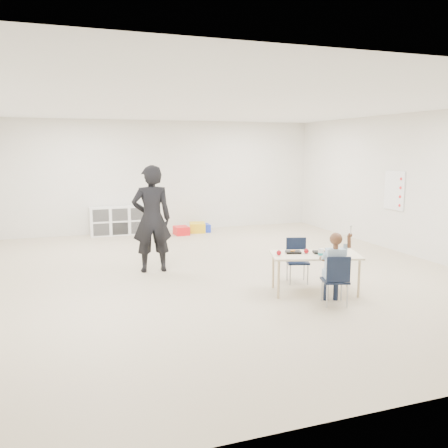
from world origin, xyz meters
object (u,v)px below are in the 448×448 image
object	(u,v)px
chair_near	(335,279)
cubby_shelf	(119,221)
table	(315,273)
child	(335,265)
adult	(152,219)

from	to	relation	value
chair_near	cubby_shelf	xyz separation A→B (m)	(-2.11, 6.34, -0.00)
table	cubby_shelf	bearing A→B (deg)	127.10
chair_near	cubby_shelf	distance (m)	6.68
child	adult	size ratio (longest dim) A/B	0.60
chair_near	cubby_shelf	world-z (taller)	same
cubby_shelf	table	bearing A→B (deg)	-69.79
child	adult	world-z (taller)	adult
table	adult	xyz separation A→B (m)	(-2.02, 2.01, 0.62)
chair_near	child	world-z (taller)	child
chair_near	adult	xyz separation A→B (m)	(-2.01, 2.57, 0.57)
child	chair_near	bearing A→B (deg)	0.00
chair_near	adult	bearing A→B (deg)	144.85
table	adult	size ratio (longest dim) A/B	0.76
table	cubby_shelf	distance (m)	6.16
table	child	distance (m)	0.62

